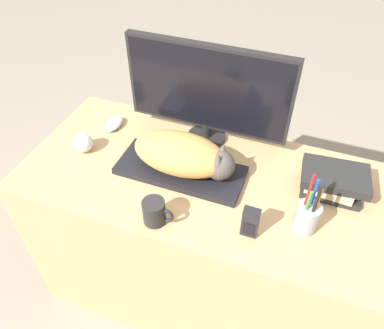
{
  "coord_description": "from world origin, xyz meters",
  "views": [
    {
      "loc": [
        0.29,
        -0.59,
        1.74
      ],
      "look_at": [
        -0.05,
        0.3,
        0.83
      ],
      "focal_mm": 35.0,
      "sensor_mm": 36.0,
      "label": 1
    }
  ],
  "objects_px": {
    "phone": "(250,222)",
    "baseball": "(83,143)",
    "cat": "(185,155)",
    "pen_cup": "(307,216)",
    "monitor": "(208,91)",
    "computer_mouse": "(114,124)",
    "keyboard": "(181,170)",
    "coffee_mug": "(155,212)",
    "book_stack": "(333,182)"
  },
  "relations": [
    {
      "from": "keyboard",
      "to": "baseball",
      "type": "distance_m",
      "value": 0.4
    },
    {
      "from": "monitor",
      "to": "pen_cup",
      "type": "distance_m",
      "value": 0.56
    },
    {
      "from": "computer_mouse",
      "to": "phone",
      "type": "height_order",
      "value": "phone"
    },
    {
      "from": "cat",
      "to": "keyboard",
      "type": "bearing_deg",
      "value": 180.0
    },
    {
      "from": "keyboard",
      "to": "coffee_mug",
      "type": "distance_m",
      "value": 0.24
    },
    {
      "from": "coffee_mug",
      "to": "baseball",
      "type": "xyz_separation_m",
      "value": [
        -0.41,
        0.22,
        -0.0
      ]
    },
    {
      "from": "coffee_mug",
      "to": "book_stack",
      "type": "height_order",
      "value": "book_stack"
    },
    {
      "from": "keyboard",
      "to": "coffee_mug",
      "type": "bearing_deg",
      "value": -88.09
    },
    {
      "from": "computer_mouse",
      "to": "coffee_mug",
      "type": "distance_m",
      "value": 0.54
    },
    {
      "from": "keyboard",
      "to": "coffee_mug",
      "type": "height_order",
      "value": "coffee_mug"
    },
    {
      "from": "pen_cup",
      "to": "phone",
      "type": "height_order",
      "value": "pen_cup"
    },
    {
      "from": "baseball",
      "to": "pen_cup",
      "type": "bearing_deg",
      "value": -5.1
    },
    {
      "from": "keyboard",
      "to": "cat",
      "type": "bearing_deg",
      "value": -0.0
    },
    {
      "from": "computer_mouse",
      "to": "pen_cup",
      "type": "distance_m",
      "value": 0.86
    },
    {
      "from": "keyboard",
      "to": "cat",
      "type": "relative_size",
      "value": 1.25
    },
    {
      "from": "keyboard",
      "to": "pen_cup",
      "type": "xyz_separation_m",
      "value": [
        0.46,
        -0.09,
        0.05
      ]
    },
    {
      "from": "cat",
      "to": "coffee_mug",
      "type": "height_order",
      "value": "cat"
    },
    {
      "from": "coffee_mug",
      "to": "baseball",
      "type": "height_order",
      "value": "coffee_mug"
    },
    {
      "from": "pen_cup",
      "to": "keyboard",
      "type": "bearing_deg",
      "value": 168.47
    },
    {
      "from": "cat",
      "to": "pen_cup",
      "type": "distance_m",
      "value": 0.45
    },
    {
      "from": "phone",
      "to": "baseball",
      "type": "bearing_deg",
      "value": 167.02
    },
    {
      "from": "computer_mouse",
      "to": "cat",
      "type": "bearing_deg",
      "value": -22.25
    },
    {
      "from": "coffee_mug",
      "to": "pen_cup",
      "type": "height_order",
      "value": "pen_cup"
    },
    {
      "from": "phone",
      "to": "pen_cup",
      "type": "bearing_deg",
      "value": 28.08
    },
    {
      "from": "keyboard",
      "to": "baseball",
      "type": "bearing_deg",
      "value": -177.53
    },
    {
      "from": "computer_mouse",
      "to": "baseball",
      "type": "bearing_deg",
      "value": -101.16
    },
    {
      "from": "book_stack",
      "to": "phone",
      "type": "bearing_deg",
      "value": -128.88
    },
    {
      "from": "cat",
      "to": "monitor",
      "type": "xyz_separation_m",
      "value": [
        0.0,
        0.22,
        0.13
      ]
    },
    {
      "from": "monitor",
      "to": "phone",
      "type": "relative_size",
      "value": 5.42
    },
    {
      "from": "pen_cup",
      "to": "coffee_mug",
      "type": "bearing_deg",
      "value": -162.75
    },
    {
      "from": "phone",
      "to": "book_stack",
      "type": "height_order",
      "value": "phone"
    },
    {
      "from": "cat",
      "to": "phone",
      "type": "height_order",
      "value": "cat"
    },
    {
      "from": "keyboard",
      "to": "baseball",
      "type": "height_order",
      "value": "baseball"
    },
    {
      "from": "cat",
      "to": "baseball",
      "type": "relative_size",
      "value": 4.76
    },
    {
      "from": "computer_mouse",
      "to": "coffee_mug",
      "type": "xyz_separation_m",
      "value": [
        0.37,
        -0.39,
        0.03
      ]
    },
    {
      "from": "monitor",
      "to": "coffee_mug",
      "type": "distance_m",
      "value": 0.49
    },
    {
      "from": "monitor",
      "to": "computer_mouse",
      "type": "xyz_separation_m",
      "value": [
        -0.39,
        -0.06,
        -0.21
      ]
    },
    {
      "from": "monitor",
      "to": "baseball",
      "type": "xyz_separation_m",
      "value": [
        -0.42,
        -0.24,
        -0.18
      ]
    },
    {
      "from": "baseball",
      "to": "computer_mouse",
      "type": "bearing_deg",
      "value": 78.84
    },
    {
      "from": "monitor",
      "to": "computer_mouse",
      "type": "bearing_deg",
      "value": -170.86
    },
    {
      "from": "computer_mouse",
      "to": "pen_cup",
      "type": "bearing_deg",
      "value": -16.92
    },
    {
      "from": "cat",
      "to": "baseball",
      "type": "bearing_deg",
      "value": -177.64
    },
    {
      "from": "pen_cup",
      "to": "book_stack",
      "type": "bearing_deg",
      "value": 71.94
    },
    {
      "from": "keyboard",
      "to": "phone",
      "type": "bearing_deg",
      "value": -30.65
    },
    {
      "from": "computer_mouse",
      "to": "pen_cup",
      "type": "relative_size",
      "value": 0.48
    },
    {
      "from": "monitor",
      "to": "pen_cup",
      "type": "height_order",
      "value": "monitor"
    },
    {
      "from": "keyboard",
      "to": "phone",
      "type": "relative_size",
      "value": 4.04
    },
    {
      "from": "pen_cup",
      "to": "phone",
      "type": "distance_m",
      "value": 0.18
    },
    {
      "from": "cat",
      "to": "monitor",
      "type": "relative_size",
      "value": 0.6
    },
    {
      "from": "coffee_mug",
      "to": "book_stack",
      "type": "xyz_separation_m",
      "value": [
        0.51,
        0.33,
        0.01
      ]
    }
  ]
}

